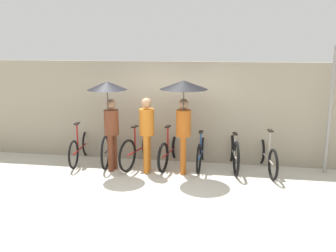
# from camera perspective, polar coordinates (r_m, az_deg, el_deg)

# --- Properties ---
(ground_plane) EXTENTS (30.00, 30.00, 0.00)m
(ground_plane) POSITION_cam_1_polar(r_m,az_deg,el_deg) (7.48, -1.41, -9.30)
(ground_plane) COLOR beige
(back_wall) EXTENTS (12.32, 0.12, 2.37)m
(back_wall) POSITION_cam_1_polar(r_m,az_deg,el_deg) (8.84, 0.75, 2.13)
(back_wall) COLOR gray
(back_wall) RESTS_ON ground
(parked_bicycle_0) EXTENTS (0.44, 1.68, 1.02)m
(parked_bicycle_0) POSITION_cam_1_polar(r_m,az_deg,el_deg) (9.18, -13.19, -3.15)
(parked_bicycle_0) COLOR black
(parked_bicycle_0) RESTS_ON ground
(parked_bicycle_1) EXTENTS (0.44, 1.83, 1.06)m
(parked_bicycle_1) POSITION_cam_1_polar(r_m,az_deg,el_deg) (8.99, -8.77, -2.97)
(parked_bicycle_1) COLOR black
(parked_bicycle_1) RESTS_ON ground
(parked_bicycle_2) EXTENTS (0.60, 1.78, 1.06)m
(parked_bicycle_2) POSITION_cam_1_polar(r_m,az_deg,el_deg) (8.73, -4.40, -3.45)
(parked_bicycle_2) COLOR black
(parked_bicycle_2) RESTS_ON ground
(parked_bicycle_3) EXTENTS (0.45, 1.70, 0.97)m
(parked_bicycle_3) POSITION_cam_1_polar(r_m,az_deg,el_deg) (8.67, 0.35, -3.73)
(parked_bicycle_3) COLOR black
(parked_bicycle_3) RESTS_ON ground
(parked_bicycle_4) EXTENTS (0.44, 1.65, 1.08)m
(parked_bicycle_4) POSITION_cam_1_polar(r_m,az_deg,el_deg) (8.60, 5.11, -3.89)
(parked_bicycle_4) COLOR black
(parked_bicycle_4) RESTS_ON ground
(parked_bicycle_5) EXTENTS (0.44, 1.74, 1.08)m
(parked_bicycle_5) POSITION_cam_1_polar(r_m,az_deg,el_deg) (8.58, 9.92, -3.84)
(parked_bicycle_5) COLOR black
(parked_bicycle_5) RESTS_ON ground
(parked_bicycle_6) EXTENTS (0.48, 1.74, 0.99)m
(parked_bicycle_6) POSITION_cam_1_polar(r_m,az_deg,el_deg) (8.54, 14.76, -4.41)
(parked_bicycle_6) COLOR black
(parked_bicycle_6) RESTS_ON ground
(pedestrian_leading) EXTENTS (0.85, 0.85, 2.00)m
(pedestrian_leading) POSITION_cam_1_polar(r_m,az_deg,el_deg) (8.11, -8.97, 3.27)
(pedestrian_leading) COLOR brown
(pedestrian_leading) RESTS_ON ground
(pedestrian_center) EXTENTS (0.32, 0.32, 1.65)m
(pedestrian_center) POSITION_cam_1_polar(r_m,az_deg,el_deg) (8.08, -3.25, -0.51)
(pedestrian_center) COLOR #C66B1E
(pedestrian_center) RESTS_ON ground
(pedestrian_trailing) EXTENTS (0.99, 0.99, 2.04)m
(pedestrian_trailing) POSITION_cam_1_polar(r_m,az_deg,el_deg) (7.79, 2.40, 3.78)
(pedestrian_trailing) COLOR #B25619
(pedestrian_trailing) RESTS_ON ground
(awning_pole) EXTENTS (0.07, 0.07, 2.75)m
(awning_pole) POSITION_cam_1_polar(r_m,az_deg,el_deg) (8.61, 23.44, 2.10)
(awning_pole) COLOR gray
(awning_pole) RESTS_ON ground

